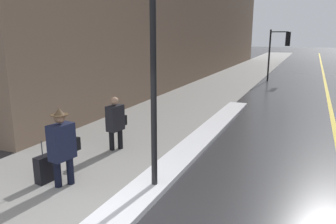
{
  "coord_description": "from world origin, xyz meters",
  "views": [
    {
      "loc": [
        3.09,
        -3.97,
        3.14
      ],
      "look_at": [
        -0.4,
        4.0,
        1.05
      ],
      "focal_mm": 35.0,
      "sensor_mm": 36.0,
      "label": 1
    }
  ],
  "objects": [
    {
      "name": "pedestrian_nearside",
      "position": [
        -1.47,
        1.01,
        0.92
      ],
      "size": [
        0.37,
        0.75,
        1.69
      ],
      "rotation": [
        0.0,
        0.0,
        -1.71
      ],
      "color": "black",
      "rests_on": "ground"
    },
    {
      "name": "pedestrian_with_shoulder_bag",
      "position": [
        -1.68,
        3.35,
        0.82
      ],
      "size": [
        0.35,
        0.71,
        1.49
      ],
      "rotation": [
        0.0,
        0.0,
        -1.71
      ],
      "color": "black",
      "rests_on": "ground"
    },
    {
      "name": "rolling_suitcase",
      "position": [
        -1.97,
        0.94,
        0.3
      ],
      "size": [
        0.27,
        0.39,
        0.95
      ],
      "rotation": [
        0.0,
        0.0,
        -1.71
      ],
      "color": "black",
      "rests_on": "ground"
    },
    {
      "name": "lamp_post",
      "position": [
        0.34,
        1.61,
        2.8
      ],
      "size": [
        0.28,
        0.28,
        4.64
      ],
      "color": "black",
      "rests_on": "ground"
    },
    {
      "name": "sidewalk_slab",
      "position": [
        -2.0,
        15.0,
        0.01
      ],
      "size": [
        4.0,
        80.0,
        0.01
      ],
      "color": "gray",
      "rests_on": "ground"
    },
    {
      "name": "snow_bank_curb",
      "position": [
        0.23,
        4.9,
        0.06
      ],
      "size": [
        0.77,
        11.15,
        0.12
      ],
      "color": "white",
      "rests_on": "ground"
    },
    {
      "name": "traffic_light_near",
      "position": [
        1.12,
        19.01,
        2.45
      ],
      "size": [
        1.31,
        0.32,
        3.4
      ],
      "rotation": [
        0.0,
        0.0,
        0.03
      ],
      "color": "black",
      "rests_on": "ground"
    },
    {
      "name": "road_centre_stripe",
      "position": [
        4.0,
        15.0,
        0.0
      ],
      "size": [
        0.16,
        80.0,
        0.0
      ],
      "color": "gold",
      "rests_on": "ground"
    }
  ]
}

